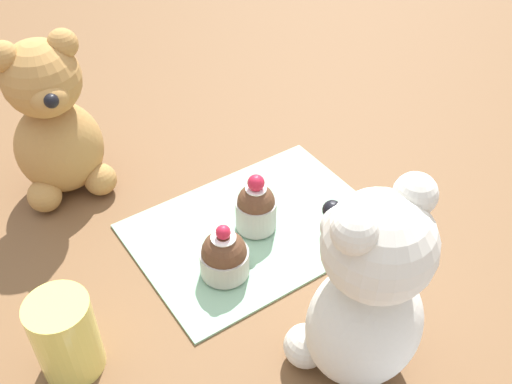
{
  "coord_description": "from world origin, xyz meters",
  "views": [
    {
      "loc": [
        0.27,
        0.4,
        0.48
      ],
      "look_at": [
        0.0,
        0.0,
        0.06
      ],
      "focal_mm": 42.0,
      "sensor_mm": 36.0,
      "label": 1
    }
  ],
  "objects": [
    {
      "name": "ground_plane",
      "position": [
        0.0,
        0.0,
        0.0
      ],
      "size": [
        4.0,
        4.0,
        0.0
      ],
      "primitive_type": "plane",
      "color": "brown"
    },
    {
      "name": "knitted_placemat",
      "position": [
        0.0,
        0.0,
        0.0
      ],
      "size": [
        0.27,
        0.19,
        0.01
      ],
      "primitive_type": "cube",
      "color": "#8EBC99",
      "rests_on": "ground_plane"
    },
    {
      "name": "teddy_bear_cream",
      "position": [
        0.02,
        0.19,
        0.1
      ],
      "size": [
        0.11,
        0.11,
        0.21
      ],
      "rotation": [
        0.0,
        0.0,
        0.06
      ],
      "color": "silver",
      "rests_on": "ground_plane"
    },
    {
      "name": "teddy_bear_tan",
      "position": [
        0.15,
        -0.19,
        0.09
      ],
      "size": [
        0.11,
        0.11,
        0.2
      ],
      "rotation": [
        0.0,
        0.0,
        3.01
      ],
      "color": "#B78447",
      "rests_on": "ground_plane"
    },
    {
      "name": "cupcake_near_cream_bear",
      "position": [
        0.06,
        0.04,
        0.03
      ],
      "size": [
        0.05,
        0.05,
        0.06
      ],
      "color": "#B2ADA3",
      "rests_on": "knitted_placemat"
    },
    {
      "name": "cupcake_near_tan_bear",
      "position": [
        0.0,
        -0.0,
        0.03
      ],
      "size": [
        0.05,
        0.05,
        0.07
      ],
      "color": "#B2ADA3",
      "rests_on": "knitted_placemat"
    },
    {
      "name": "juice_glass",
      "position": [
        0.23,
        0.05,
        0.04
      ],
      "size": [
        0.06,
        0.06,
        0.08
      ],
      "primitive_type": "cylinder",
      "color": "#EADB66",
      "rests_on": "ground_plane"
    }
  ]
}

